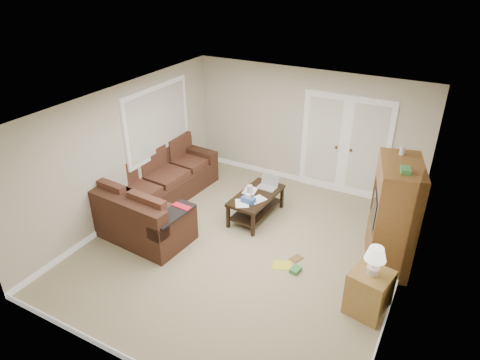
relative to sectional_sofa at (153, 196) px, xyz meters
The scene contains 17 objects.
floor 2.13m from the sectional_sofa, ahead, with size 5.50×5.50×0.00m, color tan.
ceiling 3.00m from the sectional_sofa, ahead, with size 5.00×5.50×0.02m, color white.
wall_left 1.00m from the sectional_sofa, 156.05° to the right, with size 0.02×5.50×2.50m, color beige.
wall_right 4.68m from the sectional_sofa, ahead, with size 0.02×5.50×2.50m, color beige.
wall_back 3.43m from the sectional_sofa, 50.89° to the left, with size 5.00×0.02×2.50m, color beige.
wall_front 3.71m from the sectional_sofa, 54.58° to the right, with size 5.00×0.02×2.50m, color beige.
baseboards 2.12m from the sectional_sofa, ahead, with size 5.00×5.50×0.10m, color silver, non-canonical shape.
french_doors 3.94m from the sectional_sofa, 40.76° to the left, with size 1.80×0.05×2.13m.
window_left 1.49m from the sectional_sofa, 114.81° to the left, with size 0.05×1.92×1.42m.
sectional_sofa is the anchor object (origin of this frame).
coffee_table 2.00m from the sectional_sofa, 23.60° to the left, with size 0.68×1.26×0.84m.
tv_armoire 4.36m from the sectional_sofa, ahead, with size 0.87×1.23×1.91m.
side_cabinet 4.34m from the sectional_sofa, ahead, with size 0.61×0.61×1.09m.
space_heater 4.68m from the sectional_sofa, 28.98° to the left, with size 0.11×0.09×0.27m, color silver.
floor_magazine 2.89m from the sectional_sofa, ahead, with size 0.30×0.24×0.01m, color yellow.
floor_greenbox 3.14m from the sectional_sofa, ahead, with size 0.14×0.18×0.07m, color #3B8241.
floor_book 2.94m from the sectional_sofa, ahead, with size 0.15×0.20×0.02m, color brown.
Camera 1 is at (2.76, -5.27, 4.48)m, focal length 32.00 mm.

